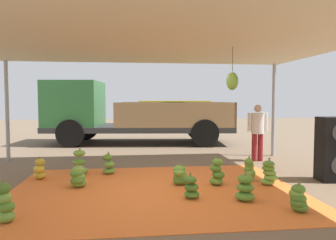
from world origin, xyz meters
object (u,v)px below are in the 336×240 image
object	(u,v)px
banana_bunch_2	(40,170)
banana_bunch_1	(80,163)
banana_bunch_7	(269,174)
banana_bunch_4	(78,177)
banana_bunch_10	(298,199)
banana_bunch_5	(249,170)
speaker_stack	(334,149)
banana_bunch_0	(217,173)
banana_bunch_11	(109,165)
cargo_truck_main	(130,113)
banana_bunch_9	(191,188)
banana_bunch_8	(245,189)
worker_0	(258,128)
banana_bunch_3	(180,175)
banana_bunch_6	(5,204)

from	to	relation	value
banana_bunch_2	banana_bunch_1	bearing A→B (deg)	27.22
banana_bunch_7	banana_bunch_1	bearing A→B (deg)	160.34
banana_bunch_4	banana_bunch_10	distance (m)	3.91
banana_bunch_7	banana_bunch_5	bearing A→B (deg)	123.60
banana_bunch_7	speaker_stack	distance (m)	1.54
banana_bunch_1	banana_bunch_0	bearing A→B (deg)	-24.02
banana_bunch_4	banana_bunch_1	bearing A→B (deg)	97.07
banana_bunch_4	banana_bunch_5	bearing A→B (deg)	2.15
banana_bunch_11	cargo_truck_main	bearing A→B (deg)	84.94
banana_bunch_7	banana_bunch_9	world-z (taller)	banana_bunch_7
banana_bunch_0	banana_bunch_5	xyz separation A→B (m)	(0.76, 0.27, -0.03)
banana_bunch_0	banana_bunch_8	distance (m)	1.02
worker_0	speaker_stack	world-z (taller)	worker_0
banana_bunch_3	banana_bunch_4	xyz separation A→B (m)	(-1.97, 0.03, 0.01)
banana_bunch_5	banana_bunch_0	bearing A→B (deg)	-160.52
banana_bunch_4	speaker_stack	distance (m)	5.20
banana_bunch_2	banana_bunch_9	bearing A→B (deg)	-29.46
banana_bunch_0	banana_bunch_10	xyz separation A→B (m)	(0.81, -1.62, -0.05)
banana_bunch_1	banana_bunch_8	world-z (taller)	banana_bunch_1
banana_bunch_1	cargo_truck_main	world-z (taller)	cargo_truck_main
banana_bunch_1	banana_bunch_11	bearing A→B (deg)	-6.91
banana_bunch_5	banana_bunch_10	size ratio (longest dim) A/B	1.10
banana_bunch_1	banana_bunch_2	xyz separation A→B (m)	(-0.77, -0.39, -0.04)
banana_bunch_6	banana_bunch_10	bearing A→B (deg)	-0.90
banana_bunch_8	banana_bunch_11	distance (m)	3.23
banana_bunch_11	cargo_truck_main	distance (m)	5.43
worker_0	banana_bunch_11	bearing A→B (deg)	-163.47
banana_bunch_11	worker_0	size ratio (longest dim) A/B	0.32
speaker_stack	worker_0	bearing A→B (deg)	107.09
banana_bunch_6	banana_bunch_10	size ratio (longest dim) A/B	1.28
banana_bunch_7	banana_bunch_8	distance (m)	1.20
banana_bunch_1	worker_0	xyz separation A→B (m)	(4.61, 1.10, 0.65)
banana_bunch_4	banana_bunch_8	distance (m)	3.11
banana_bunch_11	banana_bunch_10	bearing A→B (deg)	-43.12
banana_bunch_0	banana_bunch_2	world-z (taller)	banana_bunch_0
banana_bunch_1	banana_bunch_3	bearing A→B (deg)	-28.63
banana_bunch_3	speaker_stack	xyz separation A→B (m)	(3.21, -0.04, 0.47)
banana_bunch_10	cargo_truck_main	xyz separation A→B (m)	(-2.52, 8.12, 0.98)
banana_bunch_11	banana_bunch_9	bearing A→B (deg)	-52.39
banana_bunch_8	speaker_stack	bearing A→B (deg)	25.08
banana_bunch_2	banana_bunch_7	size ratio (longest dim) A/B	0.89
banana_bunch_10	banana_bunch_2	bearing A→B (deg)	150.57
banana_bunch_0	banana_bunch_11	distance (m)	2.48
banana_bunch_0	banana_bunch_10	bearing A→B (deg)	-63.49
banana_bunch_8	speaker_stack	distance (m)	2.56
banana_bunch_2	banana_bunch_0	bearing A→B (deg)	-13.55
banana_bunch_4	banana_bunch_11	bearing A→B (deg)	64.02
banana_bunch_4	cargo_truck_main	world-z (taller)	cargo_truck_main
banana_bunch_3	banana_bunch_9	bearing A→B (deg)	-86.62
banana_bunch_6	banana_bunch_8	distance (m)	3.64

